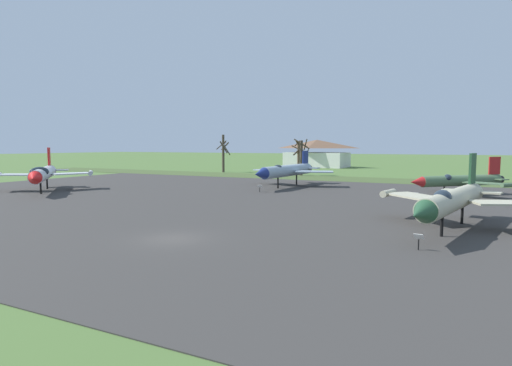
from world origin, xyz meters
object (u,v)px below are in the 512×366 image
(jet_fighter_rear_left, at_px, (43,174))
(jet_fighter_front_right, at_px, (286,171))
(visitor_building, at_px, (317,154))
(jet_fighter_front_left, at_px, (452,200))
(info_placard_front_left, at_px, (419,240))
(jet_fighter_rear_center, at_px, (460,180))
(info_placard_front_right, at_px, (260,188))
(info_placard_rear_center, at_px, (416,195))

(jet_fighter_rear_left, bearing_deg, jet_fighter_front_right, 38.28)
(jet_fighter_front_right, bearing_deg, visitor_building, 104.53)
(jet_fighter_front_left, height_order, info_placard_front_left, jet_fighter_front_left)
(jet_fighter_front_left, bearing_deg, jet_fighter_rear_center, 90.10)
(jet_fighter_front_left, relative_size, info_placard_front_right, 16.59)
(jet_fighter_front_left, xyz_separation_m, info_placard_front_right, (-23.87, 16.75, -1.65))
(info_placard_front_right, height_order, jet_fighter_rear_center, jet_fighter_rear_center)
(info_placard_rear_center, height_order, visitor_building, visitor_building)
(info_placard_front_left, relative_size, info_placard_front_right, 1.04)
(info_placard_front_right, distance_m, visitor_building, 69.54)
(info_placard_front_left, height_order, visitor_building, visitor_building)
(jet_fighter_front_right, bearing_deg, info_placard_front_left, -55.63)
(jet_fighter_front_left, bearing_deg, visitor_building, 114.74)
(info_placard_front_left, height_order, jet_fighter_rear_left, jet_fighter_rear_left)
(info_placard_rear_center, bearing_deg, info_placard_front_left, -83.32)
(jet_fighter_front_left, xyz_separation_m, info_placard_front_left, (-1.47, -7.25, -1.63))
(info_placard_front_left, bearing_deg, info_placard_rear_center, 96.68)
(info_placard_front_left, xyz_separation_m, info_placard_front_right, (-22.39, 24.00, -0.02))
(jet_fighter_front_left, bearing_deg, info_placard_rear_center, 104.12)
(jet_fighter_rear_left, bearing_deg, info_placard_front_right, 25.85)
(info_placard_front_right, relative_size, jet_fighter_rear_center, 0.09)
(info_placard_rear_center, bearing_deg, info_placard_front_right, -178.52)
(info_placard_front_left, distance_m, jet_fighter_rear_center, 31.52)
(info_placard_front_right, bearing_deg, visitor_building, 102.55)
(jet_fighter_rear_center, relative_size, jet_fighter_rear_left, 0.80)
(info_placard_front_left, relative_size, jet_fighter_rear_center, 0.09)
(info_placard_front_left, relative_size, jet_fighter_rear_left, 0.07)
(jet_fighter_front_left, xyz_separation_m, jet_fighter_rear_left, (-49.99, 4.09, 0.19))
(info_placard_front_right, height_order, info_placard_rear_center, info_placard_front_right)
(info_placard_front_left, distance_m, visitor_building, 99.22)
(jet_fighter_front_right, xyz_separation_m, jet_fighter_rear_center, (23.48, -0.78, -0.54))
(info_placard_front_left, distance_m, info_placard_rear_center, 24.67)
(jet_fighter_front_right, bearing_deg, info_placard_rear_center, -21.96)
(info_placard_front_right, relative_size, jet_fighter_rear_left, 0.07)
(jet_fighter_front_right, bearing_deg, jet_fighter_rear_left, -141.72)
(jet_fighter_front_right, xyz_separation_m, visitor_building, (-15.44, 59.57, 1.41))
(jet_fighter_front_right, relative_size, jet_fighter_rear_center, 1.58)
(jet_fighter_rear_center, distance_m, jet_fighter_rear_left, 53.85)
(info_placard_front_left, xyz_separation_m, jet_fighter_rear_center, (1.43, 31.46, 1.29))
(jet_fighter_front_right, xyz_separation_m, info_placard_rear_center, (19.18, -7.73, -1.89))
(jet_fighter_front_left, xyz_separation_m, jet_fighter_front_right, (-23.52, 24.99, 0.20))
(info_placard_front_left, bearing_deg, jet_fighter_rear_center, 87.39)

